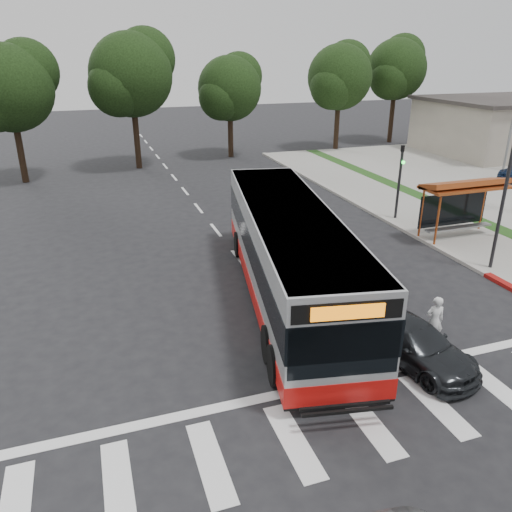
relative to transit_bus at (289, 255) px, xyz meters
name	(u,v)px	position (x,y,z in m)	size (l,w,h in m)	color
ground	(291,324)	(-0.64, -1.87, -1.69)	(140.00, 140.00, 0.00)	black
sidewalk_east	(423,219)	(10.36, 6.13, -1.63)	(4.00, 40.00, 0.12)	gray
curb_east	(391,222)	(8.36, 6.13, -1.62)	(0.30, 40.00, 0.15)	#9E9991
commercial_building	(511,127)	(29.36, 20.13, 0.51)	(14.00, 10.00, 4.40)	#ACA290
crosswalk_ladder	(368,422)	(-0.64, -6.87, -1.69)	(18.00, 2.60, 0.01)	silver
bus_shelter	(463,191)	(10.16, 3.24, 0.66)	(4.20, 1.60, 2.86)	#A0441A
traffic_signal_ne_tall	(508,178)	(8.96, -0.38, 2.18)	(0.18, 0.37, 6.50)	black
traffic_signal_ne_short	(400,175)	(8.96, 6.62, 0.78)	(0.18, 0.37, 4.00)	black
tree_ne_a	(340,76)	(15.44, 26.20, 4.70)	(6.16, 5.74, 9.30)	black
tree_ne_b	(397,68)	(22.44, 28.20, 5.23)	(6.16, 5.74, 10.02)	black
tree_north_a	(132,73)	(-2.56, 24.20, 5.23)	(6.60, 6.15, 10.17)	black
tree_north_b	(230,87)	(5.43, 26.19, 3.97)	(5.72, 5.33, 8.43)	black
tree_north_c	(10,87)	(-10.56, 22.20, 4.60)	(6.16, 5.74, 9.30)	black
transit_bus	(289,255)	(0.00, 0.00, 0.00)	(2.84, 13.11, 3.39)	#ADAFB2
pedestrian	(434,321)	(3.06, -4.37, -0.88)	(0.60, 0.39, 1.64)	silver
dark_sedan	(413,343)	(1.93, -4.94, -1.09)	(1.70, 4.19, 1.22)	black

